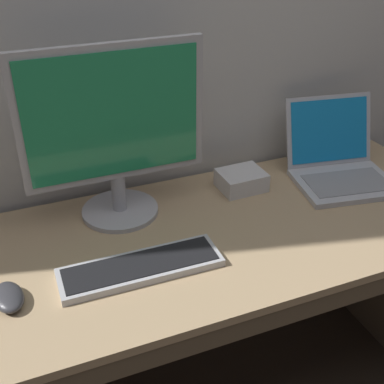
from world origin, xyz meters
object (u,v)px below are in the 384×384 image
at_px(computer_mouse, 8,297).
at_px(external_drive_box, 241,180).
at_px(external_monitor, 114,132).
at_px(laptop_silver, 340,167).
at_px(wired_keyboard, 141,267).

bearing_deg(computer_mouse, external_drive_box, 12.44).
bearing_deg(external_monitor, laptop_silver, -5.09).
height_order(laptop_silver, external_monitor, external_monitor).
height_order(external_monitor, external_drive_box, external_monitor).
distance_m(external_monitor, wired_keyboard, 0.37).
relative_size(external_monitor, computer_mouse, 4.56).
bearing_deg(external_drive_box, computer_mouse, -159.99).
height_order(laptop_silver, computer_mouse, laptop_silver).
bearing_deg(computer_mouse, external_monitor, 30.54).
height_order(wired_keyboard, external_drive_box, external_drive_box).
relative_size(wired_keyboard, external_drive_box, 2.91).
height_order(laptop_silver, external_drive_box, laptop_silver).
distance_m(external_monitor, computer_mouse, 0.49).
bearing_deg(laptop_silver, external_monitor, 174.91).
xyz_separation_m(laptop_silver, computer_mouse, (-1.05, -0.20, -0.03)).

